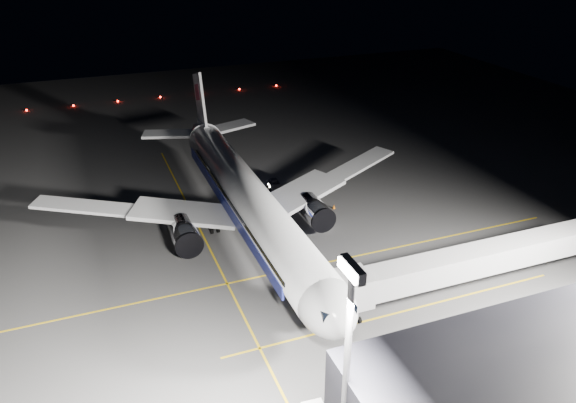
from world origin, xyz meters
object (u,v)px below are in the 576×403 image
(airliner, at_px, (247,198))
(baggage_tug, at_px, (274,185))
(jet_bridge, at_px, (467,262))
(floodlight_mast_south, at_px, (346,376))
(safety_cone_c, at_px, (263,209))
(safety_cone_a, at_px, (334,207))
(safety_cone_b, at_px, (289,220))

(airliner, relative_size, baggage_tug, 24.32)
(baggage_tug, bearing_deg, jet_bridge, 20.56)
(jet_bridge, relative_size, baggage_tug, 13.61)
(airliner, height_order, jet_bridge, airliner)
(airliner, distance_m, floodlight_mast_south, 42.13)
(jet_bridge, height_order, baggage_tug, jet_bridge)
(airliner, distance_m, jet_bridge, 29.31)
(airliner, height_order, safety_cone_c, airliner)
(baggage_tug, height_order, safety_cone_a, baggage_tug)
(baggage_tug, distance_m, safety_cone_b, 11.24)
(safety_cone_c, bearing_deg, safety_cone_a, 73.30)
(airliner, xyz_separation_m, jet_bridge, (23.08, 18.06, -0.58))
(floodlight_mast_south, bearing_deg, airliner, 171.67)
(safety_cone_a, bearing_deg, floodlight_mast_south, -24.91)
(jet_bridge, bearing_deg, safety_cone_a, -170.82)
(floodlight_mast_south, distance_m, safety_cone_c, 48.68)
(floodlight_mast_south, height_order, safety_cone_c, floodlight_mast_south)
(jet_bridge, distance_m, safety_cone_b, 26.68)
(baggage_tug, height_order, safety_cone_b, baggage_tug)
(airliner, xyz_separation_m, safety_cone_b, (-0.52, 6.35, -4.84))
(baggage_tug, bearing_deg, safety_cone_a, 36.38)
(floodlight_mast_south, xyz_separation_m, baggage_tug, (-52.71, 14.01, -11.57))
(jet_bridge, bearing_deg, safety_cone_c, -153.42)
(floodlight_mast_south, xyz_separation_m, safety_cone_b, (-41.59, 12.36, -12.05))
(airliner, relative_size, jet_bridge, 1.79)
(floodlight_mast_south, relative_size, safety_cone_b, 32.43)
(safety_cone_b, xyz_separation_m, safety_cone_c, (-4.50, -2.35, -0.02))
(baggage_tug, xyz_separation_m, safety_cone_c, (6.62, -3.99, -0.50))
(airliner, distance_m, safety_cone_b, 8.00)
(baggage_tug, relative_size, safety_cone_a, 4.01)
(airliner, bearing_deg, safety_cone_a, 98.19)
(floodlight_mast_south, xyz_separation_m, safety_cone_c, (-46.09, 10.01, -12.07))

